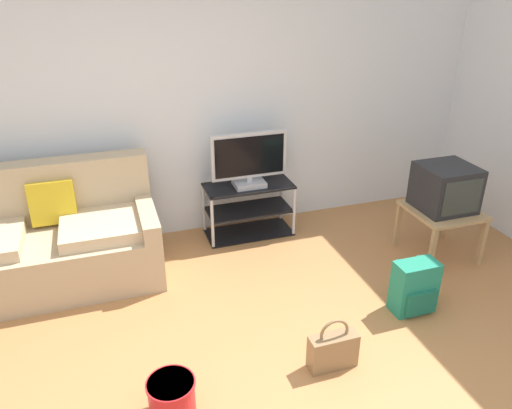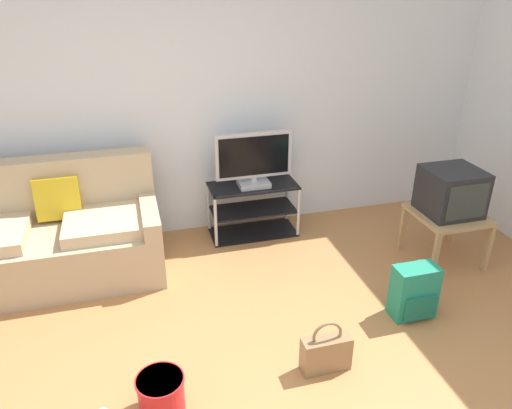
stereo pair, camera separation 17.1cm
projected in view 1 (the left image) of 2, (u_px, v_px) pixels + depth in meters
The scene contains 9 objects.
wall_back at pixel (174, 95), 4.41m from camera, with size 9.00×0.10×2.70m, color silver.
couch at pixel (46, 243), 4.02m from camera, with size 1.79×0.86×0.95m.
tv_stand at pixel (249, 209), 4.78m from camera, with size 0.84×0.39×0.52m.
flat_tv at pixel (249, 160), 4.54m from camera, with size 0.72×0.22×0.52m.
side_table at pixel (442, 216), 4.35m from camera, with size 0.58×0.58×0.47m.
crt_tv at pixel (445, 188), 4.25m from camera, with size 0.45×0.44×0.40m.
backpack at pixel (414, 288), 3.70m from camera, with size 0.33×0.25×0.42m.
handbag at pixel (333, 350), 3.19m from camera, with size 0.33×0.12×0.38m.
cleaning_bucket at pixel (172, 397), 2.84m from camera, with size 0.29×0.29×0.25m.
Camera 1 is at (-0.68, -1.96, 2.37)m, focal length 34.46 mm.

